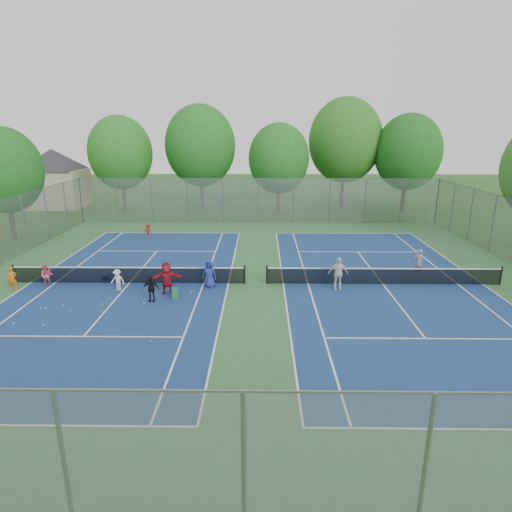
{
  "coord_description": "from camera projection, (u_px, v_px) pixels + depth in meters",
  "views": [
    {
      "loc": [
        0.3,
        -22.19,
        8.2
      ],
      "look_at": [
        0.0,
        1.0,
        1.3
      ],
      "focal_mm": 30.0,
      "sensor_mm": 36.0,
      "label": 1
    }
  ],
  "objects": [
    {
      "name": "tennis_ball_8",
      "position": [
        63.0,
        306.0,
        20.57
      ],
      "size": [
        0.07,
        0.07,
        0.07
      ],
      "primitive_type": "sphere",
      "color": "#C2E435",
      "rests_on": "ground"
    },
    {
      "name": "tree_nw",
      "position": [
        120.0,
        153.0,
        43.18
      ],
      "size": [
        6.4,
        6.4,
        9.58
      ],
      "color": "#443326",
      "rests_on": "ground"
    },
    {
      "name": "tennis_ball_3",
      "position": [
        46.0,
        309.0,
        20.18
      ],
      "size": [
        0.07,
        0.07,
        0.07
      ],
      "primitive_type": "sphere",
      "color": "#C7DB33",
      "rests_on": "ground"
    },
    {
      "name": "tennis_ball_4",
      "position": [
        151.0,
        342.0,
        17.08
      ],
      "size": [
        0.07,
        0.07,
        0.07
      ],
      "primitive_type": "sphere",
      "color": "#B1CA2F",
      "rests_on": "ground"
    },
    {
      "name": "fence_north",
      "position": [
        258.0,
        201.0,
        38.37
      ],
      "size": [
        32.0,
        0.1,
        4.0
      ],
      "primitive_type": "cube",
      "color": "gray",
      "rests_on": "ground"
    },
    {
      "name": "tree_nl",
      "position": [
        200.0,
        146.0,
        43.85
      ],
      "size": [
        7.2,
        7.2,
        10.69
      ],
      "color": "#443326",
      "rests_on": "ground"
    },
    {
      "name": "student_f",
      "position": [
        167.0,
        278.0,
        21.93
      ],
      "size": [
        1.64,
        0.77,
        1.7
      ],
      "primitive_type": "imported",
      "rotation": [
        0.0,
        0.0,
        0.17
      ],
      "color": "#A51722",
      "rests_on": "ground"
    },
    {
      "name": "tennis_ball_5",
      "position": [
        194.0,
        291.0,
        22.38
      ],
      "size": [
        0.07,
        0.07,
        0.07
      ],
      "primitive_type": "sphere",
      "color": "#A4C82E",
      "rests_on": "ground"
    },
    {
      "name": "teen_court_b",
      "position": [
        338.0,
        273.0,
        22.59
      ],
      "size": [
        1.04,
        0.45,
        1.76
      ],
      "primitive_type": "imported",
      "rotation": [
        0.0,
        0.0,
        -0.02
      ],
      "color": "silver",
      "rests_on": "ground"
    },
    {
      "name": "tennis_ball_0",
      "position": [
        70.0,
        311.0,
        19.98
      ],
      "size": [
        0.07,
        0.07,
        0.07
      ],
      "primitive_type": "sphere",
      "color": "#E0F238",
      "rests_on": "ground"
    },
    {
      "name": "student_d",
      "position": [
        151.0,
        289.0,
        20.99
      ],
      "size": [
        0.81,
        0.37,
        1.35
      ],
      "primitive_type": "imported",
      "rotation": [
        0.0,
        0.0,
        -0.06
      ],
      "color": "black",
      "rests_on": "ground"
    },
    {
      "name": "tree_nc",
      "position": [
        279.0,
        159.0,
        42.17
      ],
      "size": [
        6.0,
        6.0,
        8.85
      ],
      "color": "#443326",
      "rests_on": "ground"
    },
    {
      "name": "tennis_ball_10",
      "position": [
        41.0,
        308.0,
        20.28
      ],
      "size": [
        0.07,
        0.07,
        0.07
      ],
      "primitive_type": "sphere",
      "color": "#E5F438",
      "rests_on": "ground"
    },
    {
      "name": "student_a",
      "position": [
        12.0,
        279.0,
        22.45
      ],
      "size": [
        0.52,
        0.39,
        1.3
      ],
      "primitive_type": "imported",
      "rotation": [
        0.0,
        0.0,
        0.17
      ],
      "color": "orange",
      "rests_on": "ground"
    },
    {
      "name": "tree_side_w",
      "position": [
        4.0,
        170.0,
        31.93
      ],
      "size": [
        5.6,
        5.6,
        8.47
      ],
      "color": "#443326",
      "rests_on": "ground"
    },
    {
      "name": "tennis_ball_2",
      "position": [
        70.0,
        336.0,
        17.55
      ],
      "size": [
        0.07,
        0.07,
        0.07
      ],
      "primitive_type": "sphere",
      "color": "yellow",
      "rests_on": "ground"
    },
    {
      "name": "court_right",
      "position": [
        383.0,
        284.0,
        23.52
      ],
      "size": [
        10.97,
        23.77,
        0.01
      ],
      "primitive_type": "cube",
      "color": "navy",
      "rests_on": "court_pad"
    },
    {
      "name": "tennis_ball_9",
      "position": [
        144.0,
        303.0,
        20.86
      ],
      "size": [
        0.07,
        0.07,
        0.07
      ],
      "primitive_type": "sphere",
      "color": "#CAD932",
      "rests_on": "ground"
    },
    {
      "name": "child_far_baseline",
      "position": [
        148.0,
        231.0,
        33.4
      ],
      "size": [
        0.84,
        0.67,
        1.14
      ],
      "primitive_type": "imported",
      "rotation": [
        0.0,
        0.0,
        2.74
      ],
      "color": "#B31921",
      "rests_on": "ground"
    },
    {
      "name": "ground",
      "position": [
        256.0,
        284.0,
        23.61
      ],
      "size": [
        120.0,
        120.0,
        0.0
      ],
      "primitive_type": "plane",
      "color": "#27581B",
      "rests_on": "ground"
    },
    {
      "name": "tennis_ball_11",
      "position": [
        14.0,
        324.0,
        18.67
      ],
      "size": [
        0.07,
        0.07,
        0.07
      ],
      "primitive_type": "sphere",
      "color": "yellow",
      "rests_on": "ground"
    },
    {
      "name": "tennis_ball_7",
      "position": [
        191.0,
        293.0,
        22.2
      ],
      "size": [
        0.07,
        0.07,
        0.07
      ],
      "primitive_type": "sphere",
      "color": "#CDD431",
      "rests_on": "ground"
    },
    {
      "name": "court_pad",
      "position": [
        256.0,
        284.0,
        23.6
      ],
      "size": [
        32.0,
        32.0,
        0.01
      ],
      "primitive_type": "cube",
      "color": "#316737",
      "rests_on": "ground"
    },
    {
      "name": "instructor",
      "position": [
        419.0,
        262.0,
        24.83
      ],
      "size": [
        0.6,
        0.42,
        1.57
      ],
      "primitive_type": "imported",
      "rotation": [
        0.0,
        0.0,
        3.06
      ],
      "color": "gray",
      "rests_on": "ground"
    },
    {
      "name": "ball_crate",
      "position": [
        105.0,
        277.0,
        24.13
      ],
      "size": [
        0.48,
        0.48,
        0.31
      ],
      "primitive_type": "cube",
      "rotation": [
        0.0,
        0.0,
        0.4
      ],
      "color": "#1736AF",
      "rests_on": "ground"
    },
    {
      "name": "student_e",
      "position": [
        209.0,
        274.0,
        22.84
      ],
      "size": [
        0.83,
        0.62,
        1.55
      ],
      "primitive_type": "imported",
      "rotation": [
        0.0,
        0.0,
        -0.18
      ],
      "color": "navy",
      "rests_on": "ground"
    },
    {
      "name": "net_left",
      "position": [
        129.0,
        275.0,
        23.56
      ],
      "size": [
        12.87,
        0.1,
        0.91
      ],
      "primitive_type": "cube",
      "color": "black",
      "rests_on": "ground"
    },
    {
      "name": "tree_nr",
      "position": [
        345.0,
        141.0,
        44.49
      ],
      "size": [
        7.6,
        7.6,
        11.42
      ],
      "color": "#443326",
      "rests_on": "ground"
    },
    {
      "name": "tennis_ball_6",
      "position": [
        43.0,
        326.0,
        18.5
      ],
      "size": [
        0.07,
        0.07,
        0.07
      ],
      "primitive_type": "sphere",
      "color": "#C2E735",
      "rests_on": "ground"
    },
    {
      "name": "ball_hopper",
      "position": [
        175.0,
        294.0,
        21.36
      ],
      "size": [
        0.36,
        0.36,
        0.6
      ],
      "primitive_type": "cube",
      "rotation": [
        0.0,
        0.0,
        0.22
      ],
      "color": "#248738",
      "rests_on": "ground"
    },
    {
      "name": "fence_south",
      "position": [
        244.0,
        487.0,
        7.7
      ],
      "size": [
        32.0,
        0.1,
        4.0
      ],
      "primitive_type": "cube",
      "color": "gray",
      "rests_on": "ground"
    },
    {
      "name": "tree_ne",
      "position": [
        408.0,
        152.0,
        42.8
      ],
      "size": [
        6.6,
        6.6,
        9.77
      ],
      "color": "#443326",
      "rests_on": "ground"
    },
    {
      "name": "student_c",
      "position": [
        118.0,
        280.0,
        22.45
      ],
      "size": [
        0.82,
        0.55,
        1.17
      ],
      "primitive_type": "imported",
      "rotation": [
        0.0,
        0.0,
        -0.16
      ],
      "color": "silver",
      "rests_on": "ground"
    },
    {
      "name": "house",
      "position": [
        53.0,
        168.0,
        45.67
      ],
      "size": [
        11.03,
        11.03,
        7.3
      ],
      "color": "#B7A88C",
      "rests_on": "ground"
    },
    {
      "name": "student_b",
      "position": [
        47.0,
        276.0,
        22.99
      ],
      "size": [
        0.69,
        0.58,
        1.27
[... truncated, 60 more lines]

